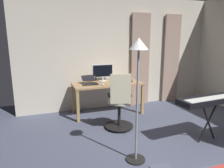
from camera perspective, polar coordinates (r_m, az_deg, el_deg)
name	(u,v)px	position (r m, az deg, el deg)	size (l,w,h in m)	color
ground_plane	(194,164)	(3.31, 21.75, -19.94)	(7.38, 7.38, 0.00)	#4F546A
back_room_partition	(120,53)	(5.27, 2.25, 8.64)	(5.08, 0.10, 2.74)	beige
curtain_left_panel	(171,59)	(5.89, 16.12, 6.67)	(0.47, 0.06, 2.35)	tan
curtain_right_panel	(140,60)	(5.40, 7.85, 6.55)	(0.50, 0.06, 2.35)	tan
desk	(107,86)	(4.74, -1.28, -0.68)	(1.59, 0.70, 0.73)	tan
office_chair	(120,104)	(3.91, 2.15, -5.56)	(0.56, 0.56, 1.11)	black
computer_monitor	(103,72)	(4.88, -2.61, 3.49)	(0.52, 0.18, 0.40)	white
computer_keyboard	(124,82)	(4.79, 3.22, 0.68)	(0.40, 0.15, 0.02)	#232328
laptop	(90,82)	(4.60, -6.23, 0.64)	(0.35, 0.35, 0.17)	black
computer_mouse	(103,84)	(4.47, -2.57, -0.11)	(0.06, 0.10, 0.04)	white
cell_phone_by_monitor	(130,80)	(5.07, 5.01, 1.23)	(0.07, 0.14, 0.01)	#232328
piano_keyboard	(211,100)	(3.79, 25.73, -4.13)	(1.22, 0.40, 0.79)	black
floor_lamp	(138,69)	(2.72, 7.27, 4.04)	(0.28, 0.28, 1.74)	black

